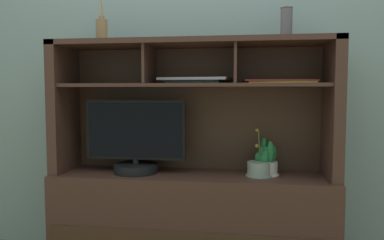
% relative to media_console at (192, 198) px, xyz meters
% --- Properties ---
extents(back_wall, '(6.00, 0.02, 2.80)m').
position_rel_media_console_xyz_m(back_wall, '(0.00, 0.23, 0.98)').
color(back_wall, gray).
rests_on(back_wall, ground).
extents(media_console, '(1.64, 0.45, 1.36)m').
position_rel_media_console_xyz_m(media_console, '(0.00, 0.00, 0.00)').
color(media_console, '#462B22').
rests_on(media_console, ground).
extents(tv_monitor, '(0.60, 0.26, 0.44)m').
position_rel_media_console_xyz_m(tv_monitor, '(-0.34, -0.03, 0.33)').
color(tv_monitor, black).
rests_on(tv_monitor, media_console).
extents(potted_orchid, '(0.15, 0.15, 0.27)m').
position_rel_media_console_xyz_m(potted_orchid, '(0.39, -0.02, 0.20)').
color(potted_orchid, gray).
rests_on(potted_orchid, media_console).
extents(potted_fern, '(0.15, 0.15, 0.22)m').
position_rel_media_console_xyz_m(potted_fern, '(0.44, 0.02, 0.24)').
color(potted_fern, silver).
rests_on(potted_fern, media_console).
extents(magazine_stack_left, '(0.43, 0.27, 0.04)m').
position_rel_media_console_xyz_m(magazine_stack_left, '(0.01, 0.04, 0.71)').
color(magazine_stack_left, slate).
rests_on(magazine_stack_left, media_console).
extents(magazine_stack_centre, '(0.41, 0.20, 0.02)m').
position_rel_media_console_xyz_m(magazine_stack_centre, '(0.51, 0.02, 0.70)').
color(magazine_stack_centre, gold).
rests_on(magazine_stack_centre, media_console).
extents(diffuser_bottle, '(0.07, 0.07, 0.33)m').
position_rel_media_console_xyz_m(diffuser_bottle, '(-0.53, -0.03, 1.00)').
color(diffuser_bottle, olive).
rests_on(diffuser_bottle, media_console).
extents(ceramic_vase, '(0.07, 0.07, 0.18)m').
position_rel_media_console_xyz_m(ceramic_vase, '(0.53, 0.01, 1.02)').
color(ceramic_vase, '#5C5459').
rests_on(ceramic_vase, media_console).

